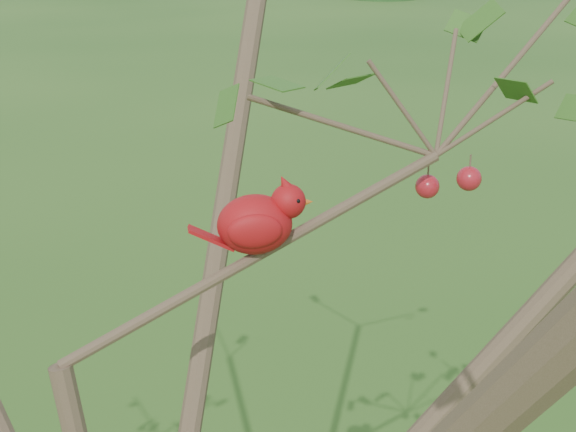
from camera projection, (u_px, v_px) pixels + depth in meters
name	position (u px, v px, depth m)	size (l,w,h in m)	color
crabapple_tree	(127.00, 281.00, 1.01)	(2.35, 2.05, 2.95)	#4A3927
cardinal	(259.00, 221.00, 1.19)	(0.19, 0.11, 0.13)	#A40E17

